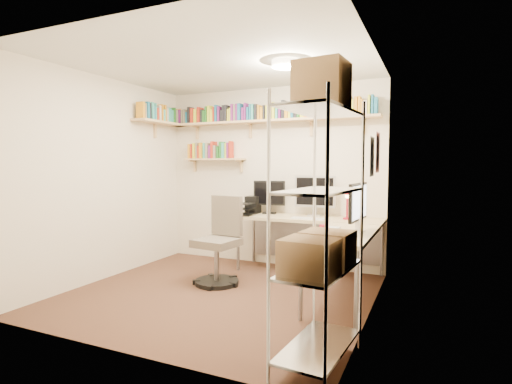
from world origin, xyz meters
TOP-DOWN VIEW (x-y plane):
  - ground at (0.00, 0.00)m, footprint 3.20×3.20m
  - room_shell at (0.00, 0.00)m, footprint 3.24×3.04m
  - wall_shelves at (-0.42, 1.30)m, footprint 3.12×1.09m
  - corner_desk at (0.70, 0.97)m, footprint 1.97×1.92m
  - office_chair at (-0.19, 0.37)m, footprint 0.55×0.55m
  - wire_rack at (1.42, -1.10)m, footprint 0.47×0.85m

SIDE VIEW (x-z plane):
  - ground at x=0.00m, z-range 0.00..0.00m
  - office_chair at x=-0.19m, z-range -0.08..0.96m
  - corner_desk at x=0.70m, z-range 0.09..1.37m
  - wire_rack at x=1.42m, z-range 0.13..2.24m
  - room_shell at x=0.00m, z-range 0.29..2.81m
  - wall_shelves at x=-0.42m, z-range 1.63..2.42m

